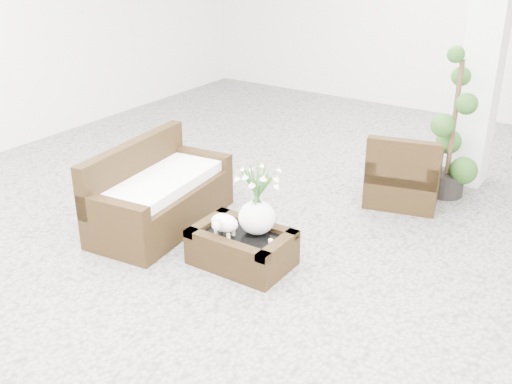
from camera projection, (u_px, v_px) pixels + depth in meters
The scene contains 9 objects.
ground at pixel (262, 246), 5.98m from camera, with size 11.00×11.00×0.00m, color gray.
column at pixel (487, 37), 6.79m from camera, with size 0.40×0.40×3.50m, color white.
coffee_table at pixel (242, 249), 5.60m from camera, with size 0.90×0.60×0.31m, color #34230F.
sheep_figurine at pixel (225, 225), 5.48m from camera, with size 0.28×0.23×0.21m, color white.
planter_narcissus at pixel (257, 193), 5.40m from camera, with size 0.44×0.44×0.80m, color white, non-canonical shape.
tealight at pixel (271, 240), 5.40m from camera, with size 0.04×0.04×0.03m, color white.
armchair at pixel (405, 167), 6.79m from camera, with size 0.78×0.75×0.83m, color #34230F.
loveseat at pixel (161, 187), 6.22m from camera, with size 1.64×0.79×0.87m, color #34230F.
topiary at pixel (454, 125), 6.77m from camera, with size 0.45×0.45×1.70m, color #204315, non-canonical shape.
Camera 1 is at (2.86, -4.39, 2.93)m, focal length 42.37 mm.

